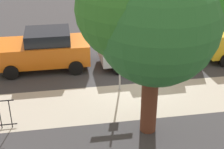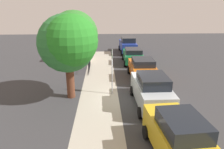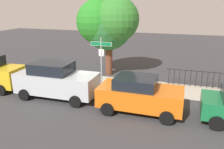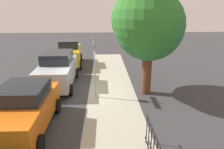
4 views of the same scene
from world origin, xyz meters
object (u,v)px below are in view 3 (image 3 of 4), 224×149
shade_tree (107,23)px  car_orange (139,94)px  car_silver (56,80)px  street_sign (101,54)px

shade_tree → car_orange: size_ratio=1.39×
car_orange → car_silver: bearing=176.6°
shade_tree → car_silver: (-1.37, -4.92, -2.83)m
shade_tree → car_orange: (3.44, -5.23, -2.95)m
street_sign → shade_tree: size_ratio=0.56×
street_sign → car_silver: (-1.84, -2.31, -1.15)m
street_sign → car_silver: size_ratio=0.70×
street_sign → shade_tree: shade_tree is taller
shade_tree → car_orange: 6.92m
street_sign → car_orange: street_sign is taller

